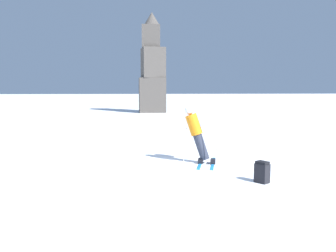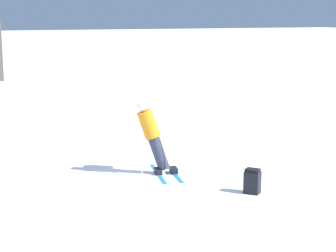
{
  "view_description": "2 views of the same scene",
  "coord_description": "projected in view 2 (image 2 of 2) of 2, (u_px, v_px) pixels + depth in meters",
  "views": [
    {
      "loc": [
        -1.78,
        -9.17,
        2.15
      ],
      "look_at": [
        -0.29,
        3.18,
        0.76
      ],
      "focal_mm": 35.0,
      "sensor_mm": 36.0,
      "label": 1
    },
    {
      "loc": [
        -5.37,
        -10.61,
        3.42
      ],
      "look_at": [
        1.26,
        1.34,
        0.78
      ],
      "focal_mm": 60.0,
      "sensor_mm": 36.0,
      "label": 2
    }
  ],
  "objects": [
    {
      "name": "spare_backpack",
      "position": [
        252.0,
        181.0,
        11.09
      ],
      "size": [
        0.35,
        0.37,
        0.5
      ],
      "rotation": [
        0.0,
        0.0,
        5.29
      ],
      "color": "black",
      "rests_on": "ground"
    },
    {
      "name": "skier",
      "position": [
        152.0,
        133.0,
        12.32
      ],
      "size": [
        1.24,
        1.69,
        1.71
      ],
      "rotation": [
        0.0,
        0.0,
        -0.3
      ],
      "color": "#1E7AC6",
      "rests_on": "ground"
    },
    {
      "name": "ground_plane",
      "position": [
        147.0,
        176.0,
        12.31
      ],
      "size": [
        300.0,
        300.0,
        0.0
      ],
      "primitive_type": "plane",
      "color": "white"
    }
  ]
}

